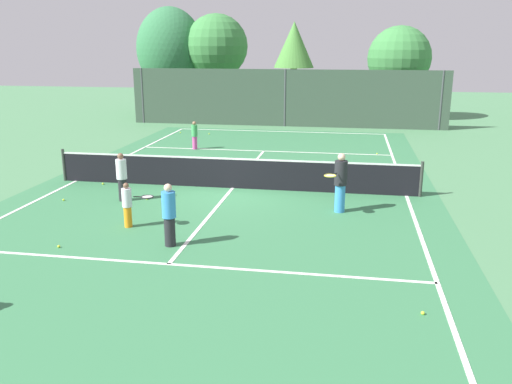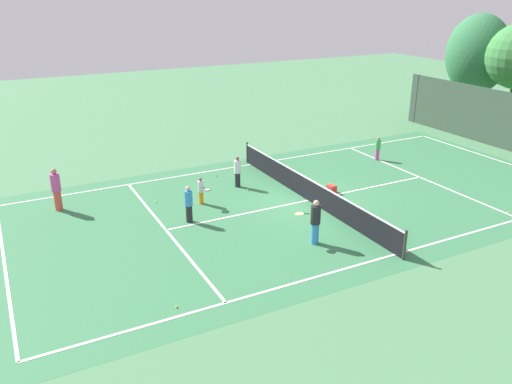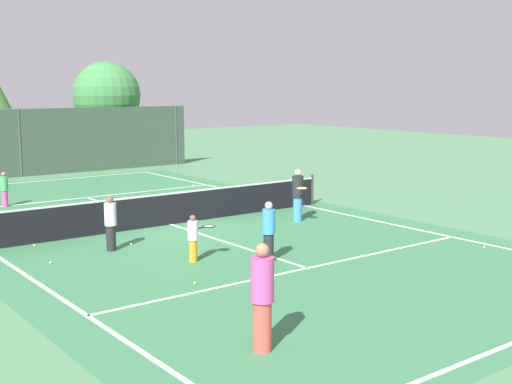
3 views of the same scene
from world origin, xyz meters
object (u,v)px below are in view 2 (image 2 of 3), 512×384
tennis_ball_0 (156,202)px  tennis_ball_4 (428,147)px  player_2 (315,221)px  player_5 (238,171)px  ball_crate (332,189)px  tennis_ball_1 (298,193)px  tennis_ball_5 (508,212)px  player_3 (189,204)px  tennis_ball_3 (290,184)px  tennis_ball_6 (177,307)px  player_4 (201,190)px  tennis_ball_2 (256,171)px  player_0 (378,148)px  tennis_ball_8 (248,190)px  tennis_ball_7 (216,176)px  player_1 (56,189)px  tennis_ball_9 (410,140)px

tennis_ball_0 → tennis_ball_4: same height
player_2 → player_5: size_ratio=1.15×
ball_crate → tennis_ball_1: bearing=-111.8°
player_5 → tennis_ball_5: player_5 is taller
player_3 → tennis_ball_3: 5.94m
tennis_ball_6 → player_3: bearing=155.7°
player_2 → tennis_ball_3: (-5.56, 2.31, -0.83)m
tennis_ball_0 → player_4: bearing=58.3°
tennis_ball_2 → tennis_ball_3: 2.38m
ball_crate → tennis_ball_2: bearing=-157.2°
tennis_ball_3 → tennis_ball_4: bearing=98.2°
tennis_ball_0 → tennis_ball_1: size_ratio=1.00×
player_5 → ball_crate: 4.33m
tennis_ball_1 → tennis_ball_5: bearing=48.6°
player_2 → tennis_ball_3: bearing=157.4°
tennis_ball_3 → tennis_ball_5: 9.32m
player_0 → tennis_ball_4: size_ratio=18.88×
tennis_ball_8 → tennis_ball_3: bearing=85.0°
tennis_ball_2 → tennis_ball_7: bearing=-98.5°
tennis_ball_6 → tennis_ball_7: same height
player_2 → player_4: size_ratio=1.43×
player_1 → player_5: size_ratio=1.24×
tennis_ball_4 → player_4: bearing=-83.2°
player_1 → tennis_ball_5: 18.46m
player_2 → tennis_ball_0: (-6.30, -3.89, -0.83)m
player_5 → tennis_ball_8: (0.67, 0.20, -0.71)m
player_2 → tennis_ball_7: player_2 is taller
player_4 → tennis_ball_3: bearing=93.7°
player_3 → tennis_ball_5: player_3 is taller
tennis_ball_4 → tennis_ball_5: (8.41, -3.90, 0.00)m
tennis_ball_3 → tennis_ball_8: 2.10m
player_2 → tennis_ball_7: size_ratio=25.26×
tennis_ball_2 → ball_crate: bearing=22.8°
tennis_ball_7 → player_4: bearing=-33.3°
player_2 → ball_crate: bearing=137.9°
player_5 → tennis_ball_3: 2.54m
tennis_ball_2 → tennis_ball_3: bearing=14.7°
ball_crate → player_0: bearing=119.8°
player_5 → tennis_ball_4: size_ratio=21.96×
tennis_ball_0 → player_3: bearing=12.9°
player_3 → player_5: size_ratio=1.03×
tennis_ball_4 → tennis_ball_3: bearing=-81.8°
player_5 → tennis_ball_2: (-1.45, 1.68, -0.71)m
player_5 → tennis_ball_9: (-2.21, 12.54, -0.71)m
player_5 → tennis_ball_9: size_ratio=21.96×
tennis_ball_3 → tennis_ball_5: (6.95, 6.21, 0.00)m
player_1 → tennis_ball_0: 4.06m
tennis_ball_2 → player_0: bearing=79.2°
tennis_ball_6 → tennis_ball_1: bearing=127.3°
player_0 → tennis_ball_5: size_ratio=18.88×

